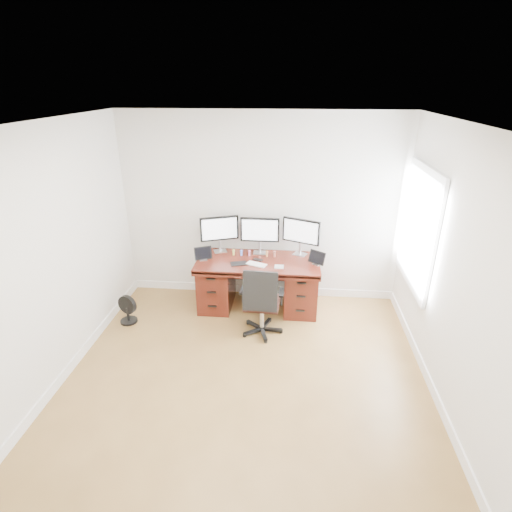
# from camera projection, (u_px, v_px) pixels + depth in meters

# --- Properties ---
(ground) EXTENTS (4.50, 4.50, 0.00)m
(ground) POSITION_uv_depth(u_px,v_px,m) (242.00, 396.00, 4.19)
(ground) COLOR olive
(ground) RESTS_ON ground
(back_wall) EXTENTS (4.00, 0.10, 2.70)m
(back_wall) POSITION_uv_depth(u_px,v_px,m) (261.00, 209.00, 5.69)
(back_wall) COLOR silver
(back_wall) RESTS_ON ground
(right_wall) EXTENTS (0.10, 4.50, 2.70)m
(right_wall) POSITION_uv_depth(u_px,v_px,m) (463.00, 286.00, 3.57)
(right_wall) COLOR silver
(right_wall) RESTS_ON ground
(desk) EXTENTS (1.70, 0.80, 0.75)m
(desk) POSITION_uv_depth(u_px,v_px,m) (258.00, 282.00, 5.69)
(desk) COLOR #44150D
(desk) RESTS_ON ground
(office_chair) EXTENTS (0.56, 0.53, 0.96)m
(office_chair) POSITION_uv_depth(u_px,v_px,m) (261.00, 313.00, 5.10)
(office_chair) COLOR black
(office_chair) RESTS_ON ground
(floor_fan) EXTENTS (0.27, 0.23, 0.40)m
(floor_fan) POSITION_uv_depth(u_px,v_px,m) (127.00, 310.00, 5.40)
(floor_fan) COLOR black
(floor_fan) RESTS_ON ground
(monitor_left) EXTENTS (0.53, 0.23, 0.53)m
(monitor_left) POSITION_uv_depth(u_px,v_px,m) (219.00, 230.00, 5.69)
(monitor_left) COLOR silver
(monitor_left) RESTS_ON desk
(monitor_center) EXTENTS (0.55, 0.14, 0.53)m
(monitor_center) POSITION_uv_depth(u_px,v_px,m) (260.00, 231.00, 5.63)
(monitor_center) COLOR silver
(monitor_center) RESTS_ON desk
(monitor_right) EXTENTS (0.52, 0.25, 0.53)m
(monitor_right) POSITION_uv_depth(u_px,v_px,m) (301.00, 232.00, 5.58)
(monitor_right) COLOR silver
(monitor_right) RESTS_ON desk
(tablet_left) EXTENTS (0.25, 0.16, 0.19)m
(tablet_left) POSITION_uv_depth(u_px,v_px,m) (203.00, 254.00, 5.51)
(tablet_left) COLOR silver
(tablet_left) RESTS_ON desk
(tablet_right) EXTENTS (0.23, 0.19, 0.19)m
(tablet_right) POSITION_uv_depth(u_px,v_px,m) (317.00, 259.00, 5.38)
(tablet_right) COLOR silver
(tablet_right) RESTS_ON desk
(keyboard) EXTENTS (0.30, 0.21, 0.01)m
(keyboard) POSITION_uv_depth(u_px,v_px,m) (256.00, 264.00, 5.39)
(keyboard) COLOR white
(keyboard) RESTS_ON desk
(trackpad) EXTENTS (0.12, 0.12, 0.01)m
(trackpad) POSITION_uv_depth(u_px,v_px,m) (279.00, 267.00, 5.33)
(trackpad) COLOR #B9BBC0
(trackpad) RESTS_ON desk
(drawing_tablet) EXTENTS (0.25, 0.20, 0.01)m
(drawing_tablet) POSITION_uv_depth(u_px,v_px,m) (239.00, 264.00, 5.42)
(drawing_tablet) COLOR black
(drawing_tablet) RESTS_ON desk
(phone) EXTENTS (0.15, 0.11, 0.01)m
(phone) POSITION_uv_depth(u_px,v_px,m) (258.00, 260.00, 5.54)
(phone) COLOR black
(phone) RESTS_ON desk
(figurine_yellow) EXTENTS (0.04, 0.04, 0.09)m
(figurine_yellow) POSITION_uv_depth(u_px,v_px,m) (234.00, 252.00, 5.67)
(figurine_yellow) COLOR #D3D360
(figurine_yellow) RESTS_ON desk
(figurine_blue) EXTENTS (0.04, 0.04, 0.09)m
(figurine_blue) POSITION_uv_depth(u_px,v_px,m) (241.00, 252.00, 5.66)
(figurine_blue) COLOR #5373EF
(figurine_blue) RESTS_ON desk
(figurine_pink) EXTENTS (0.04, 0.04, 0.09)m
(figurine_pink) POSITION_uv_depth(u_px,v_px,m) (249.00, 253.00, 5.65)
(figurine_pink) COLOR pink
(figurine_pink) RESTS_ON desk
(figurine_orange) EXTENTS (0.04, 0.04, 0.09)m
(figurine_orange) POSITION_uv_depth(u_px,v_px,m) (267.00, 253.00, 5.63)
(figurine_orange) COLOR #E39950
(figurine_orange) RESTS_ON desk
(figurine_brown) EXTENTS (0.04, 0.04, 0.09)m
(figurine_brown) POSITION_uv_depth(u_px,v_px,m) (275.00, 254.00, 5.62)
(figurine_brown) COLOR brown
(figurine_brown) RESTS_ON desk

